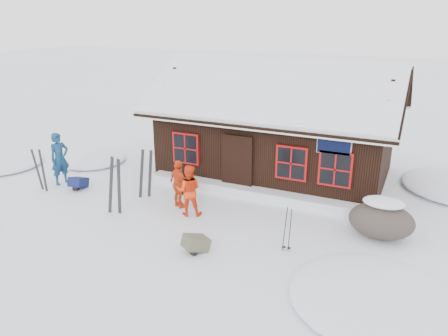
{
  "coord_description": "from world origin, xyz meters",
  "views": [
    {
      "loc": [
        6.44,
        -10.53,
        5.85
      ],
      "look_at": [
        0.97,
        1.22,
        1.3
      ],
      "focal_mm": 35.0,
      "sensor_mm": 36.0,
      "label": 1
    }
  ],
  "objects": [
    {
      "name": "ski_pair_left",
      "position": [
        -1.81,
        -0.71,
        0.9
      ],
      "size": [
        0.63,
        0.14,
        1.89
      ],
      "rotation": [
        0.0,
        0.0,
        -0.02
      ],
      "color": "black",
      "rests_on": "ground"
    },
    {
      "name": "skier_crouched",
      "position": [
        -0.82,
        1.55,
        0.53
      ],
      "size": [
        0.56,
        0.4,
        1.07
      ],
      "primitive_type": "imported",
      "rotation": [
        0.0,
        0.0,
        0.11
      ],
      "color": "black",
      "rests_on": "ground"
    },
    {
      "name": "skier_teal",
      "position": [
        -5.24,
        0.52,
        0.96
      ],
      "size": [
        0.64,
        0.8,
        1.92
      ],
      "primitive_type": "imported",
      "rotation": [
        0.0,
        0.0,
        1.29
      ],
      "color": "navy",
      "rests_on": "ground"
    },
    {
      "name": "mountain_hut",
      "position": [
        1.5,
        4.98,
        1.58
      ],
      "size": [
        8.9,
        6.09,
        4.42
      ],
      "color": "black",
      "rests_on": "ground"
    },
    {
      "name": "backpack_olive",
      "position": [
        1.53,
        -1.72,
        0.17
      ],
      "size": [
        0.73,
        0.78,
        0.34
      ],
      "primitive_type": "cube",
      "rotation": [
        0.0,
        0.0,
        -0.55
      ],
      "color": "#514F39",
      "rests_on": "ground"
    },
    {
      "name": "backpack_blue",
      "position": [
        -4.33,
        0.37,
        0.17
      ],
      "size": [
        0.56,
        0.69,
        0.34
      ],
      "primitive_type": "cube",
      "rotation": [
        0.0,
        0.0,
        0.16
      ],
      "color": "#121A4E",
      "rests_on": "ground"
    },
    {
      "name": "snow_drift",
      "position": [
        1.5,
        2.25,
        0.17
      ],
      "size": [
        7.6,
        0.6,
        0.35
      ],
      "primitive_type": "cube",
      "color": "white",
      "rests_on": "ground"
    },
    {
      "name": "ski_pair_right",
      "position": [
        -1.71,
        0.78,
        0.82
      ],
      "size": [
        0.52,
        0.27,
        1.73
      ],
      "rotation": [
        0.0,
        0.0,
        0.43
      ],
      "color": "black",
      "rests_on": "ground"
    },
    {
      "name": "ground",
      "position": [
        0.0,
        0.0,
        0.0
      ],
      "size": [
        120.0,
        120.0,
        0.0
      ],
      "primitive_type": "plane",
      "color": "white",
      "rests_on": "ground"
    },
    {
      "name": "snow_mounds",
      "position": [
        1.65,
        1.86,
        0.0
      ],
      "size": [
        20.6,
        13.2,
        0.48
      ],
      "color": "white",
      "rests_on": "ground"
    },
    {
      "name": "ski_poles",
      "position": [
        3.66,
        -0.66,
        0.59
      ],
      "size": [
        0.23,
        0.11,
        1.27
      ],
      "color": "black",
      "rests_on": "ground"
    },
    {
      "name": "ski_pair_mid",
      "position": [
        -5.43,
        -0.24,
        0.72
      ],
      "size": [
        0.52,
        0.13,
        1.54
      ],
      "rotation": [
        0.0,
        0.0,
        0.06
      ],
      "color": "black",
      "rests_on": "ground"
    },
    {
      "name": "boulder",
      "position": [
        5.79,
        1.16,
        0.52
      ],
      "size": [
        1.77,
        1.33,
        1.04
      ],
      "color": "#49403A",
      "rests_on": "ground"
    },
    {
      "name": "skier_orange_left",
      "position": [
        0.27,
        0.18,
        0.81
      ],
      "size": [
        0.96,
        0.87,
        1.61
      ],
      "primitive_type": "imported",
      "rotation": [
        0.0,
        0.0,
        3.55
      ],
      "color": "#F03910",
      "rests_on": "ground"
    },
    {
      "name": "skier_orange_right",
      "position": [
        -0.28,
        0.53,
        0.79
      ],
      "size": [
        1.0,
        0.76,
        1.57
      ],
      "primitive_type": "imported",
      "rotation": [
        0.0,
        0.0,
        2.67
      ],
      "color": "#DF4316",
      "rests_on": "ground"
    }
  ]
}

